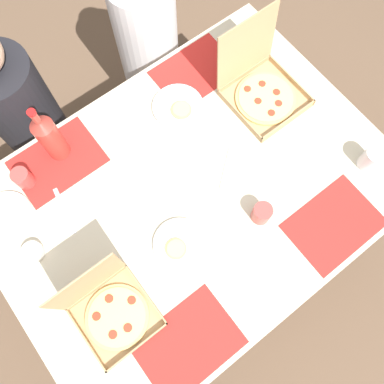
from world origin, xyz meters
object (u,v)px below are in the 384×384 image
Objects in this scene: plate_near_left at (6,216)px; diner_right_seat at (149,49)px; cup_spare at (23,178)px; soda_bottle at (50,137)px; plate_far_right at (178,107)px; condiment_bowl at (33,252)px; plate_far_left at (179,244)px; cup_clear_left at (371,159)px; pizza_box_corner_left at (261,87)px; pizza_box_edge_far at (111,310)px; diner_left_seat at (32,122)px; cup_dark at (262,213)px.

plate_near_left is 0.18× the size of diner_right_seat.
diner_right_seat is at bearing 25.24° from cup_spare.
soda_bottle is at bearing 20.20° from plate_near_left.
condiment_bowl reaches higher than plate_far_right.
diner_right_seat is at bearing 71.24° from plate_far_right.
cup_clear_left reaches higher than plate_far_left.
plate_near_left is at bearing 170.96° from pizza_box_corner_left.
diner_right_seat reaches higher than pizza_box_edge_far.
cup_clear_left is (1.30, -0.71, 0.05)m from plate_near_left.
diner_left_seat is (0.15, 1.05, -0.31)m from pizza_box_edge_far.
soda_bottle reaches higher than plate_far_right.
diner_right_seat is at bearing 28.39° from soda_bottle.
plate_near_left is 1.16m from diner_right_seat.
diner_right_seat is (-0.15, 0.68, -0.31)m from pizza_box_corner_left.
pizza_box_corner_left reaches higher than plate_far_right.
cup_dark is at bearing -93.52° from plate_far_right.
diner_right_seat is (0.17, 0.52, -0.27)m from plate_far_right.
plate_near_left is 0.36m from soda_bottle.
pizza_box_corner_left is 3.88× the size of cup_spare.
soda_bottle is 3.64× the size of cup_dark.
diner_right_seat reaches higher than cup_clear_left.
cup_spare is 1.01m from diner_right_seat.
plate_near_left is at bearing 178.41° from plate_far_right.
plate_far_left is at bearing -34.32° from condiment_bowl.
pizza_box_corner_left is 0.29× the size of diner_left_seat.
pizza_box_corner_left is 0.37m from plate_far_right.
condiment_bowl is (-0.12, 0.36, -0.03)m from pizza_box_edge_far.
diner_right_seat reaches higher than cup_dark.
condiment_bowl reaches higher than plate_far_left.
cup_dark is at bearing -28.03° from condiment_bowl.
plate_near_left is at bearing -120.01° from diner_left_seat.
diner_left_seat is at bearing 70.46° from cup_spare.
cup_dark is at bearing -46.29° from cup_spare.
pizza_box_corner_left reaches higher than cup_clear_left.
plate_far_left is 0.18× the size of diner_left_seat.
plate_near_left is 1.48m from cup_clear_left.
plate_far_left is (-0.36, -0.49, 0.00)m from plate_far_right.
pizza_box_corner_left is 0.76m from diner_right_seat.
plate_far_left is (0.48, -0.51, 0.00)m from plate_near_left.
plate_far_left is 0.64× the size of soda_bottle.
plate_far_right is 1.10× the size of plate_near_left.
diner_left_seat is (-0.55, 0.52, -0.27)m from plate_far_right.
condiment_bowl is (-0.13, -0.27, -0.03)m from cup_spare.
plate_far_left is 0.85m from cup_clear_left.
plate_far_left is at bearing -118.12° from diner_right_seat.
cup_dark is at bearing -17.61° from plate_far_left.
condiment_bowl is 0.07× the size of diner_left_seat.
soda_bottle is (-0.16, 0.63, 0.12)m from plate_far_left.
pizza_box_edge_far is 3.42× the size of cup_dark.
soda_bottle is 0.54m from diner_left_seat.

